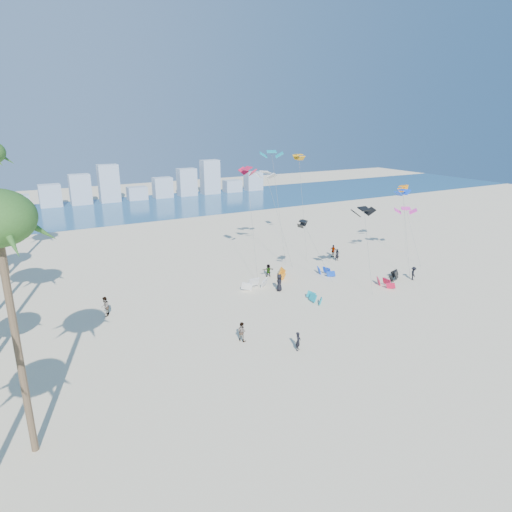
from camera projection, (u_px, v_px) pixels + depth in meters
ground at (326, 377)px, 32.36m from camera, size 220.00×220.00×0.00m
ocean at (114, 210)px, 92.63m from camera, size 220.00×220.00×0.00m
kitesurfer_near at (298, 341)px, 35.94m from camera, size 0.69×0.67×1.59m
kitesurfer_mid at (242, 332)px, 37.48m from camera, size 0.96×1.03×1.70m
kitesurfers_far at (279, 276)px, 50.64m from camera, size 34.53×12.95×1.92m
grounded_kites at (318, 280)px, 50.56m from camera, size 19.17×11.26×1.05m
flying_kites at (330, 182)px, 55.45m from camera, size 25.76×20.66×14.72m
distant_skyline at (97, 189)px, 99.55m from camera, size 85.00×3.00×8.40m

